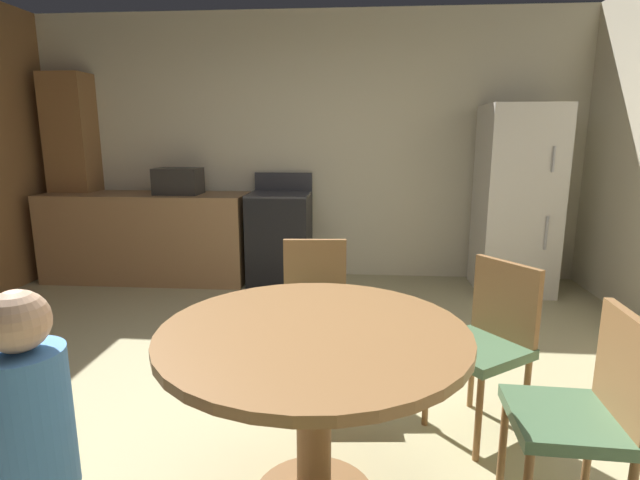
% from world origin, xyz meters
% --- Properties ---
extents(ground_plane, '(14.00, 14.00, 0.00)m').
position_xyz_m(ground_plane, '(0.00, 0.00, 0.00)').
color(ground_plane, tan).
extents(wall_back, '(5.91, 0.12, 2.70)m').
position_xyz_m(wall_back, '(0.00, 3.05, 1.35)').
color(wall_back, beige).
rests_on(wall_back, ground).
extents(kitchen_counter, '(2.07, 0.60, 0.90)m').
position_xyz_m(kitchen_counter, '(-1.62, 2.65, 0.45)').
color(kitchen_counter, '#9E754C').
rests_on(kitchen_counter, ground).
extents(pantry_column, '(0.44, 0.36, 2.10)m').
position_xyz_m(pantry_column, '(-2.43, 2.83, 1.05)').
color(pantry_column, olive).
rests_on(pantry_column, ground).
extents(oven_range, '(0.60, 0.60, 1.10)m').
position_xyz_m(oven_range, '(-0.23, 2.65, 0.47)').
color(oven_range, black).
rests_on(oven_range, ground).
extents(refrigerator, '(0.68, 0.68, 1.76)m').
position_xyz_m(refrigerator, '(2.05, 2.60, 0.88)').
color(refrigerator, silver).
rests_on(refrigerator, ground).
extents(microwave, '(0.44, 0.32, 0.26)m').
position_xyz_m(microwave, '(-1.25, 2.65, 1.03)').
color(microwave, '#2D2B28').
rests_on(microwave, kitchen_counter).
extents(dining_table, '(1.20, 1.20, 0.76)m').
position_xyz_m(dining_table, '(0.40, -0.42, 0.60)').
color(dining_table, olive).
rests_on(dining_table, ground).
extents(chair_northeast, '(0.56, 0.56, 0.87)m').
position_xyz_m(chair_northeast, '(1.21, 0.18, 0.50)').
color(chair_northeast, olive).
rests_on(chair_northeast, ground).
extents(chair_east, '(0.42, 0.42, 0.87)m').
position_xyz_m(chair_east, '(1.41, -0.46, 0.50)').
color(chair_east, olive).
rests_on(chair_east, ground).
extents(chair_north, '(0.43, 0.43, 0.87)m').
position_xyz_m(chair_north, '(0.31, 0.59, 0.50)').
color(chair_north, olive).
rests_on(chair_north, ground).
extents(person_child, '(0.31, 0.31, 1.09)m').
position_xyz_m(person_child, '(-0.34, -1.02, 0.58)').
color(person_child, '#8C337A').
rests_on(person_child, ground).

